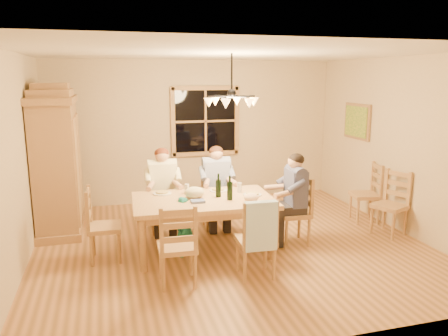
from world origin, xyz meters
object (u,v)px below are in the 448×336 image
object	(u,v)px
armoire	(58,164)
adult_slate_man	(294,187)
adult_woman	(163,180)
dining_table	(204,205)
chair_near_left	(177,259)
child	(185,226)
chair_spare_back	(364,204)
adult_plaid_man	(216,177)
chair_spare_front	(389,216)
chair_far_right	(217,210)
chair_far_left	(164,213)
chair_near_right	(255,252)
chair_end_right	(293,223)
wine_bottle_a	(218,185)
wine_bottle_b	(230,188)
chandelier	(232,100)
chair_end_left	(105,238)

from	to	relation	value
armoire	adult_slate_man	world-z (taller)	armoire
armoire	adult_woman	size ratio (longest dim) A/B	2.63
adult_woman	armoire	bearing A→B (deg)	-16.91
dining_table	adult_woman	size ratio (longest dim) A/B	2.24
chair_near_left	adult_woman	xyz separation A→B (m)	(0.08, 1.80, 0.54)
child	chair_spare_back	bearing A→B (deg)	-18.12
armoire	adult_plaid_man	world-z (taller)	armoire
chair_spare_front	chair_spare_back	distance (m)	0.66
chair_far_right	adult_woman	distance (m)	1.00
chair_far_left	chair_near_right	size ratio (longest dim) A/B	1.00
chair_near_right	chair_end_right	xyz separation A→B (m)	(0.89, 0.86, 0.00)
chair_far_left	adult_slate_man	xyz separation A→B (m)	(1.76, -0.98, 0.54)
chair_near_right	wine_bottle_a	world-z (taller)	wine_bottle_a
chair_near_right	chair_spare_back	world-z (taller)	same
wine_bottle_a	chair_near_right	bearing A→B (deg)	-77.28
wine_bottle_b	chair_spare_front	bearing A→B (deg)	0.63
armoire	wine_bottle_a	world-z (taller)	armoire
armoire	wine_bottle_a	xyz separation A→B (m)	(2.21, -1.44, -0.13)
chair_near_left	adult_plaid_man	world-z (taller)	adult_plaid_man
chandelier	chair_end_right	xyz separation A→B (m)	(0.89, -0.19, -1.77)
adult_woman	chair_spare_back	distance (m)	3.38
adult_woman	adult_slate_man	world-z (taller)	same
chair_far_right	adult_plaid_man	world-z (taller)	adult_plaid_man
dining_table	chair_spare_back	distance (m)	2.96
dining_table	child	world-z (taller)	child
chair_end_right	chair_spare_front	bearing A→B (deg)	-89.57
chandelier	adult_woman	bearing A→B (deg)	137.74
armoire	adult_slate_man	xyz separation A→B (m)	(3.31, -1.53, -0.22)
chair_spare_back	wine_bottle_b	bearing A→B (deg)	117.12
dining_table	adult_plaid_man	distance (m)	0.99
chair_spare_back	dining_table	bearing A→B (deg)	112.66
adult_plaid_man	chair_near_left	bearing A→B (deg)	64.80
chair_end_right	chair_near_right	bearing A→B (deg)	136.74
dining_table	adult_woman	world-z (taller)	adult_woman
chair_end_right	adult_slate_man	world-z (taller)	adult_slate_man
adult_plaid_man	child	distance (m)	1.26
adult_slate_man	wine_bottle_a	distance (m)	1.11
chair_near_right	adult_slate_man	bearing A→B (deg)	46.74
child	chair_far_right	bearing A→B (deg)	24.97
chair_far_left	chandelier	bearing A→B (deg)	140.33
chair_near_right	chair_spare_front	distance (m)	2.58
adult_woman	adult_plaid_man	world-z (taller)	same
dining_table	adult_woman	bearing A→B (deg)	115.31
child	chair_spare_front	world-z (taller)	chair_spare_front
chair_end_left	chair_far_left	bearing A→B (deg)	136.74
adult_woman	chair_spare_back	xyz separation A→B (m)	(3.32, -0.38, -0.54)
wine_bottle_a	chair_spare_back	bearing A→B (deg)	10.84
chair_near_right	child	world-z (taller)	chair_near_right
chair_far_right	child	size ratio (longest dim) A/B	1.21
chair_far_right	wine_bottle_b	bearing A→B (deg)	88.23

